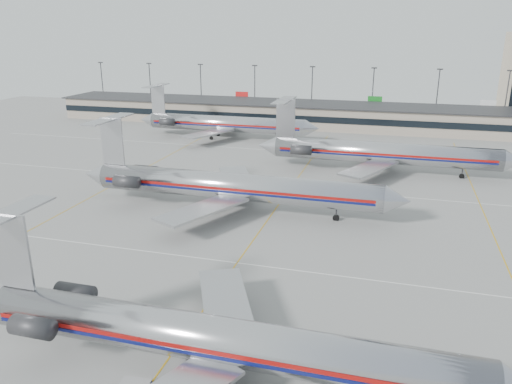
% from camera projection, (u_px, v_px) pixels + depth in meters
% --- Properties ---
extents(ground, '(260.00, 260.00, 0.00)m').
position_uv_depth(ground, '(206.00, 307.00, 48.73)').
color(ground, gray).
rests_on(ground, ground).
extents(apron_markings, '(160.00, 0.15, 0.02)m').
position_uv_depth(apron_markings, '(237.00, 263.00, 57.87)').
color(apron_markings, silver).
rests_on(apron_markings, ground).
extents(terminal, '(162.00, 17.00, 6.25)m').
position_uv_depth(terminal, '(335.00, 115.00, 137.32)').
color(terminal, gray).
rests_on(terminal, ground).
extents(light_mast_row, '(163.60, 0.40, 15.28)m').
position_uv_depth(light_mast_row, '(342.00, 90.00, 148.46)').
color(light_mast_row, '#38383D').
rests_on(light_mast_row, ground).
extents(jet_foreground, '(45.40, 26.74, 11.88)m').
position_uv_depth(jet_foreground, '(208.00, 338.00, 38.02)').
color(jet_foreground, '#BABABF').
rests_on(jet_foreground, ground).
extents(jet_second_row, '(50.14, 29.53, 13.12)m').
position_uv_depth(jet_second_row, '(228.00, 186.00, 73.64)').
color(jet_second_row, '#BABABF').
rests_on(jet_second_row, ground).
extents(jet_third_row, '(48.35, 29.74, 13.22)m').
position_uv_depth(jet_third_row, '(378.00, 152.00, 93.34)').
color(jet_third_row, '#BABABF').
rests_on(jet_third_row, ground).
extents(jet_back_row, '(46.34, 28.51, 12.67)m').
position_uv_depth(jet_back_row, '(222.00, 123.00, 122.78)').
color(jet_back_row, '#BABABF').
rests_on(jet_back_row, ground).
extents(belt_loader, '(4.65, 1.83, 2.41)m').
position_uv_depth(belt_loader, '(202.00, 371.00, 38.64)').
color(belt_loader, gray).
rests_on(belt_loader, ground).
extents(ramp_worker_near, '(0.75, 0.77, 1.79)m').
position_uv_depth(ramp_worker_near, '(209.00, 382.00, 36.97)').
color(ramp_worker_near, '#CDE915').
rests_on(ramp_worker_near, ground).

